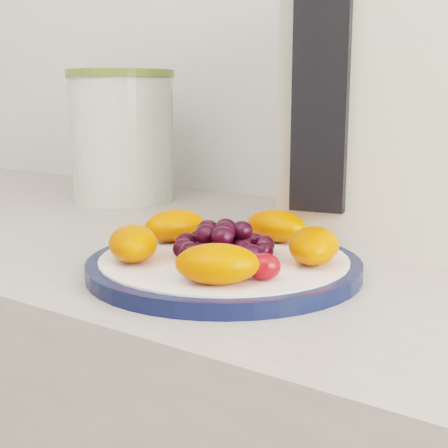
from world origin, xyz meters
The scene contains 7 objects.
plate_rim centered at (0.09, 1.07, 0.91)m, with size 0.27×0.27×0.01m, color #0C1436.
plate_face centered at (0.09, 1.07, 0.91)m, with size 0.24×0.24×0.02m, color white.
canister centered at (-0.30, 1.33, 1.00)m, with size 0.17×0.17×0.20m, color #3A6213.
canister_lid centered at (-0.30, 1.33, 1.11)m, with size 0.17×0.17×0.01m, color olive.
appliance_body centered at (0.15, 1.34, 1.07)m, with size 0.20×0.27×0.34m, color beige.
appliance_panel centered at (0.13, 1.19, 1.08)m, with size 0.06×0.02×0.25m, color black.
fruit_plate centered at (0.09, 1.07, 0.93)m, with size 0.23×0.23×0.04m.
Camera 1 is at (0.43, 0.59, 1.07)m, focal length 50.00 mm.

